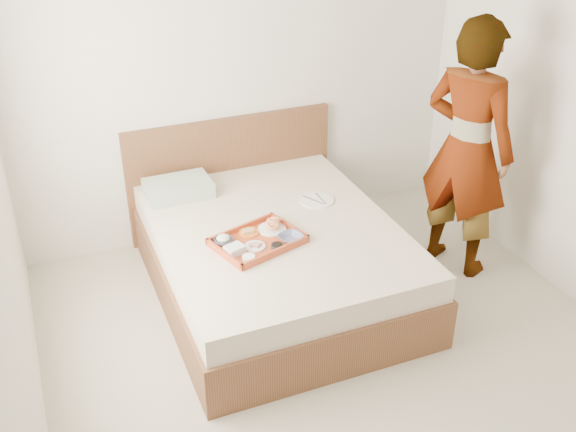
% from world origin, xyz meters
% --- Properties ---
extents(ground, '(3.50, 4.00, 0.01)m').
position_xyz_m(ground, '(0.00, 0.00, 0.00)').
color(ground, '#BCB09F').
rests_on(ground, ground).
extents(wall_back, '(3.50, 0.01, 2.60)m').
position_xyz_m(wall_back, '(0.00, 2.00, 1.30)').
color(wall_back, silver).
rests_on(wall_back, ground).
extents(bed, '(1.65, 2.00, 0.53)m').
position_xyz_m(bed, '(-0.13, 1.00, 0.27)').
color(bed, brown).
rests_on(bed, ground).
extents(headboard, '(1.65, 0.06, 0.95)m').
position_xyz_m(headboard, '(-0.13, 1.97, 0.47)').
color(headboard, brown).
rests_on(headboard, ground).
extents(pillow, '(0.47, 0.33, 0.11)m').
position_xyz_m(pillow, '(-0.62, 1.68, 0.59)').
color(pillow, '#A8B6A4').
rests_on(pillow, bed).
extents(tray, '(0.64, 0.54, 0.05)m').
position_xyz_m(tray, '(-0.31, 0.84, 0.55)').
color(tray, '#AE3A1C').
rests_on(tray, bed).
extents(prawn_plate, '(0.24, 0.24, 0.01)m').
position_xyz_m(prawn_plate, '(-0.17, 0.94, 0.55)').
color(prawn_plate, white).
rests_on(prawn_plate, tray).
extents(navy_bowl_big, '(0.19, 0.19, 0.04)m').
position_xyz_m(navy_bowl_big, '(-0.11, 0.77, 0.56)').
color(navy_bowl_big, navy).
rests_on(navy_bowl_big, tray).
extents(sauce_dish, '(0.10, 0.10, 0.03)m').
position_xyz_m(sauce_dish, '(-0.23, 0.71, 0.56)').
color(sauce_dish, black).
rests_on(sauce_dish, tray).
extents(meat_plate, '(0.17, 0.17, 0.01)m').
position_xyz_m(meat_plate, '(-0.35, 0.78, 0.55)').
color(meat_plate, white).
rests_on(meat_plate, tray).
extents(bread_plate, '(0.17, 0.17, 0.01)m').
position_xyz_m(bread_plate, '(-0.33, 0.96, 0.55)').
color(bread_plate, orange).
rests_on(bread_plate, tray).
extents(salad_bowl, '(0.15, 0.15, 0.04)m').
position_xyz_m(salad_bowl, '(-0.52, 0.90, 0.56)').
color(salad_bowl, navy).
rests_on(salad_bowl, tray).
extents(plastic_tub, '(0.14, 0.12, 0.05)m').
position_xyz_m(plastic_tub, '(-0.49, 0.77, 0.57)').
color(plastic_tub, silver).
rests_on(plastic_tub, tray).
extents(cheese_round, '(0.10, 0.10, 0.03)m').
position_xyz_m(cheese_round, '(-0.44, 0.66, 0.56)').
color(cheese_round, white).
rests_on(cheese_round, tray).
extents(dinner_plate, '(0.28, 0.28, 0.01)m').
position_xyz_m(dinner_plate, '(0.28, 1.22, 0.54)').
color(dinner_plate, white).
rests_on(dinner_plate, bed).
extents(person, '(0.69, 0.80, 1.86)m').
position_xyz_m(person, '(1.24, 0.84, 0.93)').
color(person, silver).
rests_on(person, ground).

